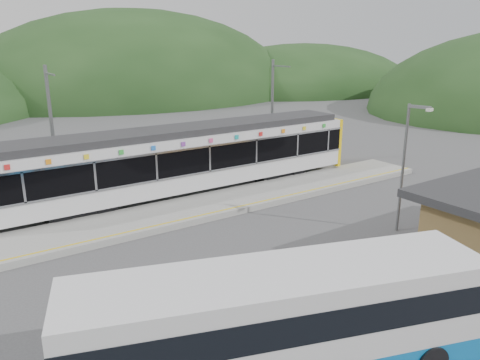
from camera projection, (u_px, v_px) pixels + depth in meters
ground at (266, 224)px, 21.49m from camera, size 120.00×120.00×0.00m
hills at (293, 177)px, 29.03m from camera, size 146.00×149.00×26.00m
platform at (227, 202)px, 24.07m from camera, size 26.00×3.20×0.30m
yellow_line at (241, 206)px, 22.99m from camera, size 26.00×0.10×0.01m
train at (188, 157)px, 25.27m from camera, size 20.44×3.01×3.74m
catenary_mast_west at (53, 133)px, 23.49m from camera, size 0.18×1.80×7.00m
catenary_mast_east at (272, 111)px, 31.03m from camera, size 0.18×1.80×7.00m
bus at (281, 325)px, 11.45m from camera, size 10.61×5.52×2.83m
lamp_post at (406, 157)px, 19.76m from camera, size 0.38×1.03×5.61m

